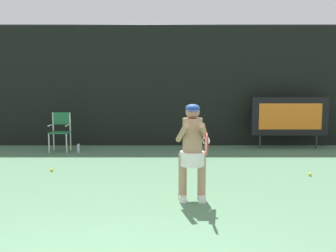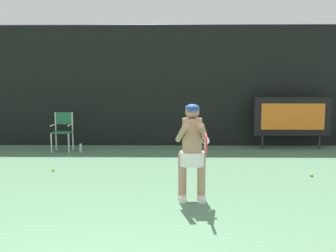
{
  "view_description": "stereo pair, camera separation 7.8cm",
  "coord_description": "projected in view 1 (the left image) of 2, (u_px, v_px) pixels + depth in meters",
  "views": [
    {
      "loc": [
        0.6,
        -2.4,
        1.78
      ],
      "look_at": [
        0.59,
        4.31,
        1.05
      ],
      "focal_mm": 38.1,
      "sensor_mm": 36.0,
      "label": 1
    },
    {
      "loc": [
        0.68,
        -2.4,
        1.78
      ],
      "look_at": [
        0.59,
        4.31,
        1.05
      ],
      "focal_mm": 38.1,
      "sensor_mm": 36.0,
      "label": 2
    }
  ],
  "objects": [
    {
      "name": "umpire_chair",
      "position": [
        61.0,
        129.0,
        9.93
      ],
      "size": [
        0.52,
        0.44,
        1.08
      ],
      "color": "white",
      "rests_on": "ground"
    },
    {
      "name": "tennis_ball_spare",
      "position": [
        311.0,
        174.0,
        7.17
      ],
      "size": [
        0.07,
        0.07,
        0.07
      ],
      "color": "#CCDB3D",
      "rests_on": "ground"
    },
    {
      "name": "backdrop_screen",
      "position": [
        149.0,
        86.0,
        10.83
      ],
      "size": [
        18.0,
        0.12,
        3.66
      ],
      "color": "black",
      "rests_on": "ground"
    },
    {
      "name": "water_bottle",
      "position": [
        79.0,
        148.0,
        9.77
      ],
      "size": [
        0.07,
        0.07,
        0.27
      ],
      "color": "silver",
      "rests_on": "ground"
    },
    {
      "name": "scoreboard",
      "position": [
        290.0,
        116.0,
        10.29
      ],
      "size": [
        2.2,
        0.21,
        1.5
      ],
      "color": "black",
      "rests_on": "ground"
    },
    {
      "name": "tennis_racket",
      "position": [
        207.0,
        143.0,
        4.93
      ],
      "size": [
        0.03,
        0.6,
        0.31
      ],
      "rotation": [
        0.0,
        0.0,
        0.21
      ],
      "color": "black"
    },
    {
      "name": "tennis_ball_loose",
      "position": [
        52.0,
        170.0,
        7.57
      ],
      "size": [
        0.07,
        0.07,
        0.07
      ],
      "color": "#CCDB3D",
      "rests_on": "ground"
    },
    {
      "name": "tennis_player",
      "position": [
        193.0,
        148.0,
        5.56
      ],
      "size": [
        0.53,
        0.61,
        1.52
      ],
      "color": "white",
      "rests_on": "ground"
    }
  ]
}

